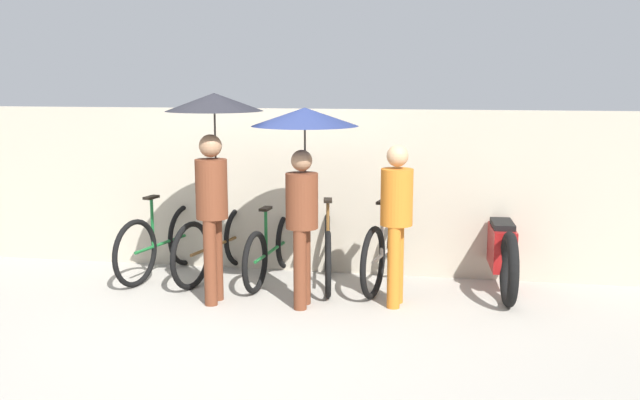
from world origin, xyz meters
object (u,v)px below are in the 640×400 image
object	(u,v)px
parked_bicycle_4	(386,250)
pedestrian_leading	(213,140)
parked_bicycle_3	(328,251)
pedestrian_trailing	(396,213)
parked_bicycle_2	(272,249)
parked_bicycle_1	(218,244)
pedestrian_center	(304,148)
parked_bicycle_0	(163,242)
motorcycle	(501,250)

from	to	relation	value
parked_bicycle_4	pedestrian_leading	bearing A→B (deg)	127.25
parked_bicycle_4	pedestrian_leading	distance (m)	2.25
parked_bicycle_3	pedestrian_trailing	world-z (taller)	pedestrian_trailing
parked_bicycle_2	parked_bicycle_3	bearing A→B (deg)	-87.48
parked_bicycle_1	parked_bicycle_4	xyz separation A→B (m)	(1.94, -0.03, 0.01)
parked_bicycle_2	pedestrian_center	size ratio (longest dim) A/B	0.87
parked_bicycle_4	pedestrian_center	bearing A→B (deg)	147.25
parked_bicycle_0	pedestrian_leading	xyz separation A→B (m)	(0.91, -0.80, 1.26)
parked_bicycle_1	motorcycle	size ratio (longest dim) A/B	0.88
parked_bicycle_0	pedestrian_center	size ratio (longest dim) A/B	0.87
parked_bicycle_1	parked_bicycle_3	size ratio (longest dim) A/B	1.06
parked_bicycle_0	parked_bicycle_2	distance (m)	1.29
parked_bicycle_4	pedestrian_leading	world-z (taller)	pedestrian_leading
parked_bicycle_4	pedestrian_trailing	world-z (taller)	pedestrian_trailing
parked_bicycle_1	pedestrian_center	distance (m)	1.87
parked_bicycle_2	parked_bicycle_3	world-z (taller)	parked_bicycle_3
pedestrian_leading	motorcycle	bearing A→B (deg)	19.81
parked_bicycle_3	parked_bicycle_4	xyz separation A→B (m)	(0.65, 0.03, 0.03)
parked_bicycle_3	pedestrian_leading	xyz separation A→B (m)	(-1.03, -0.79, 1.28)
pedestrian_leading	pedestrian_center	distance (m)	0.92
parked_bicycle_0	parked_bicycle_2	size ratio (longest dim) A/B	1.00
pedestrian_leading	parked_bicycle_4	bearing A→B (deg)	28.14
parked_bicycle_0	pedestrian_leading	world-z (taller)	pedestrian_leading
parked_bicycle_1	parked_bicycle_2	distance (m)	0.65
parked_bicycle_0	parked_bicycle_4	bearing A→B (deg)	-76.42
pedestrian_center	parked_bicycle_0	bearing A→B (deg)	159.38
motorcycle	parked_bicycle_2	bearing A→B (deg)	89.70
parked_bicycle_3	parked_bicycle_4	bearing A→B (deg)	-97.38
parked_bicycle_3	pedestrian_center	bearing A→B (deg)	161.73
pedestrian_center	parked_bicycle_1	bearing A→B (deg)	147.40
parked_bicycle_3	pedestrian_leading	size ratio (longest dim) A/B	0.80
parked_bicycle_2	motorcycle	size ratio (longest dim) A/B	0.85
parked_bicycle_0	parked_bicycle_4	xyz separation A→B (m)	(2.58, 0.02, 0.00)
pedestrian_center	parked_bicycle_3	bearing A→B (deg)	83.76
motorcycle	pedestrian_leading	bearing A→B (deg)	105.09
parked_bicycle_3	pedestrian_trailing	bearing A→B (deg)	-139.27
pedestrian_trailing	motorcycle	xyz separation A→B (m)	(1.09, 0.80, -0.52)
parked_bicycle_3	pedestrian_leading	distance (m)	1.82
parked_bicycle_3	motorcycle	bearing A→B (deg)	-95.54
parked_bicycle_3	motorcycle	world-z (taller)	parked_bicycle_3
motorcycle	parked_bicycle_0	bearing A→B (deg)	89.38
parked_bicycle_2	parked_bicycle_4	size ratio (longest dim) A/B	1.00
pedestrian_center	parked_bicycle_2	bearing A→B (deg)	125.80
parked_bicycle_0	parked_bicycle_3	distance (m)	1.93
parked_bicycle_0	parked_bicycle_1	distance (m)	0.65
parked_bicycle_2	parked_bicycle_4	distance (m)	1.29
pedestrian_trailing	parked_bicycle_3	bearing A→B (deg)	147.52
parked_bicycle_0	parked_bicycle_1	world-z (taller)	parked_bicycle_0
parked_bicycle_4	pedestrian_center	world-z (taller)	pedestrian_center
parked_bicycle_2	pedestrian_trailing	size ratio (longest dim) A/B	1.06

